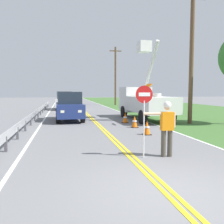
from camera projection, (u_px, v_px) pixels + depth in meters
ground_plane at (167, 192)px, 5.26m from camera, size 160.00×160.00×0.00m
grass_verge_right at (190, 110)px, 27.07m from camera, size 16.00×110.00×0.01m
centerline_yellow_left at (84, 112)px, 24.79m from camera, size 0.11×110.00×0.01m
centerline_yellow_right at (86, 112)px, 24.82m from camera, size 0.11×110.00×0.01m
edge_line_right at (120, 112)px, 25.51m from camera, size 0.12×110.00×0.01m
edge_line_left at (49, 113)px, 24.10m from camera, size 0.12×110.00×0.01m
flagger_worker at (167, 125)px, 8.00m from camera, size 1.09×0.26×1.83m
stop_sign_paddle at (144, 105)px, 7.83m from camera, size 0.56×0.04×2.33m
utility_bucket_truck at (144, 101)px, 18.65m from camera, size 2.67×6.91×5.85m
oncoming_suv_nearest at (69, 106)px, 17.84m from camera, size 2.02×4.65×2.10m
oncoming_suv_second at (65, 100)px, 28.64m from camera, size 2.06×4.67×2.10m
utility_pole_near at (192, 54)px, 15.94m from camera, size 1.80×0.28×8.71m
utility_pole_mid at (115, 75)px, 37.33m from camera, size 1.80×0.28×8.80m
traffic_cone_lead at (147, 128)px, 12.09m from camera, size 0.40×0.40×0.70m
traffic_cone_mid at (135, 122)px, 14.48m from camera, size 0.40×0.40×0.70m
traffic_cone_tail at (125, 118)px, 16.59m from camera, size 0.40×0.40×0.70m
guardrail_left_shoulder at (36, 112)px, 18.72m from camera, size 0.10×32.00×0.71m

